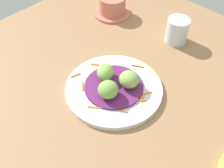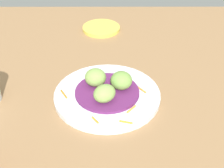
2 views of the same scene
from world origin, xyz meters
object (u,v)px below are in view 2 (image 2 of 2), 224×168
(guac_scoop_right, at_px, (105,93))
(main_plate, at_px, (107,95))
(guac_scoop_center, at_px, (96,78))
(side_plate_small, at_px, (101,28))
(guac_scoop_left, at_px, (122,80))

(guac_scoop_right, bearing_deg, main_plate, -98.70)
(guac_scoop_center, bearing_deg, guac_scoop_right, 111.30)
(guac_scoop_right, relative_size, side_plate_small, 0.43)
(guac_scoop_left, xyz_separation_m, guac_scoop_center, (0.06, -0.01, -0.00))
(guac_scoop_left, distance_m, side_plate_small, 0.37)
(guac_scoop_center, bearing_deg, side_plate_small, -90.78)
(main_plate, bearing_deg, guac_scoop_left, -158.70)
(main_plate, xyz_separation_m, side_plate_small, (0.02, -0.38, -0.00))
(main_plate, bearing_deg, side_plate_small, -86.28)
(guac_scoop_right, bearing_deg, guac_scoop_center, -68.70)
(main_plate, relative_size, side_plate_small, 2.06)
(guac_scoop_center, height_order, side_plate_small, guac_scoop_center)
(main_plate, distance_m, guac_scoop_left, 0.05)
(guac_scoop_right, bearing_deg, side_plate_small, -87.40)
(guac_scoop_left, bearing_deg, side_plate_small, -80.70)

